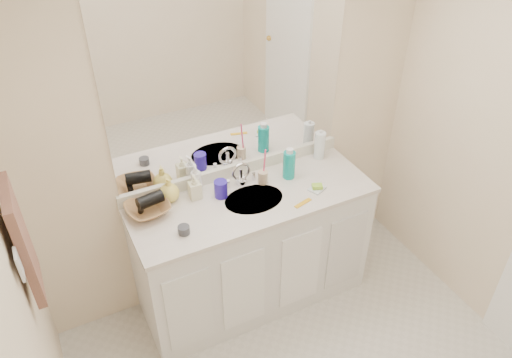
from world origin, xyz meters
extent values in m
cube|color=#F7E2C1|center=(0.00, 1.30, 1.20)|extent=(2.60, 0.02, 2.40)
cube|color=white|center=(0.00, 1.02, 0.42)|extent=(1.50, 0.55, 0.85)
cube|color=silver|center=(0.00, 1.02, 0.86)|extent=(1.52, 0.57, 0.03)
cube|color=silver|center=(0.00, 1.29, 0.92)|extent=(1.52, 0.03, 0.08)
cylinder|color=beige|center=(0.00, 1.00, 0.87)|extent=(0.37, 0.37, 0.02)
cylinder|color=silver|center=(0.00, 1.18, 0.94)|extent=(0.02, 0.02, 0.11)
cube|color=white|center=(0.00, 1.29, 1.56)|extent=(1.48, 0.01, 1.20)
cylinder|color=#2917A4|center=(-0.17, 1.12, 0.94)|extent=(0.10, 0.10, 0.11)
cylinder|color=#CBB18F|center=(0.13, 1.13, 0.92)|extent=(0.07, 0.07, 0.08)
cylinder|color=#FF437B|center=(0.14, 1.13, 1.03)|extent=(0.02, 0.04, 0.21)
cylinder|color=#0D9D96|center=(0.30, 1.11, 0.97)|extent=(0.10, 0.10, 0.19)
cylinder|color=white|center=(0.60, 1.22, 0.98)|extent=(0.08, 0.08, 0.19)
cube|color=silver|center=(0.39, 0.91, 0.89)|extent=(0.12, 0.11, 0.01)
cube|color=#95CF32|center=(0.39, 0.91, 0.90)|extent=(0.08, 0.07, 0.02)
cube|color=gold|center=(0.25, 0.83, 0.88)|extent=(0.13, 0.06, 0.01)
cylinder|color=#36373D|center=(-0.48, 0.91, 0.90)|extent=(0.08, 0.08, 0.05)
imported|color=white|center=(-0.28, 1.24, 0.97)|extent=(0.09, 0.09, 0.19)
imported|color=beige|center=(-0.31, 1.18, 0.96)|extent=(0.07, 0.08, 0.16)
imported|color=#F0DA5D|center=(-0.46, 1.23, 0.96)|extent=(0.14, 0.14, 0.16)
imported|color=#98693D|center=(-0.61, 1.17, 0.91)|extent=(0.28, 0.28, 0.06)
cylinder|color=black|center=(-0.59, 1.17, 0.97)|extent=(0.16, 0.10, 0.08)
cube|color=brown|center=(-1.25, 0.77, 1.25)|extent=(0.04, 0.32, 0.55)
cube|color=white|center=(-1.27, 0.57, 1.30)|extent=(0.01, 0.08, 0.13)
camera|label=1|loc=(-1.06, -1.12, 2.76)|focal=35.00mm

